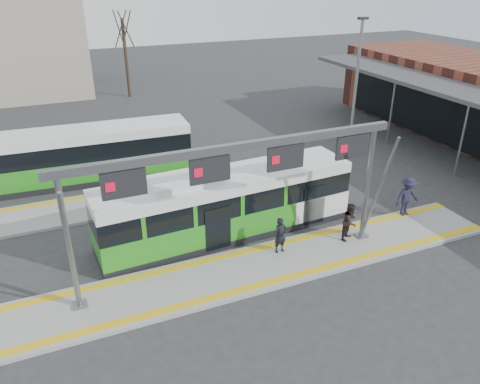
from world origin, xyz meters
The scene contains 14 objects.
ground centered at (0.00, 0.00, 0.00)m, with size 120.00×120.00×0.00m, color #2D2D30.
platform_main centered at (0.00, 0.00, 0.07)m, with size 22.00×3.00×0.15m, color gray.
platform_second centered at (-4.00, 8.00, 0.07)m, with size 20.00×3.00×0.15m, color gray.
tactile_main centered at (0.00, 0.00, 0.16)m, with size 22.00×2.65×0.02m.
tactile_second centered at (-4.00, 9.15, 0.16)m, with size 20.00×0.35×0.02m.
gantry centered at (-0.35, 0.25, 4.30)m, with size 13.00×1.68×5.20m.
hero_bus centered at (0.17, 3.09, 1.45)m, with size 11.63×3.07×3.17m.
bg_bus_green centered at (-4.99, 11.75, 1.46)m, with size 11.94×3.07×2.96m.
passenger_a centered at (1.60, 0.61, 0.93)m, with size 0.57×0.37×1.57m, color black.
passenger_b centered at (4.86, 0.35, 0.99)m, with size 0.82×0.64×1.68m, color black.
passenger_c centered at (8.61, 1.10, 1.13)m, with size 1.26×0.72×1.95m, color #1D1D35.
tree_left centered at (-4.05, 31.18, 7.00)m, with size 1.40×1.40×9.23m.
tree_mid centered at (1.08, 29.82, 5.93)m, with size 1.40×1.40×7.82m.
lamp_east centered at (8.46, 5.74, 4.62)m, with size 0.50×0.25×8.74m.
Camera 1 is at (-6.47, -13.98, 10.92)m, focal length 35.00 mm.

